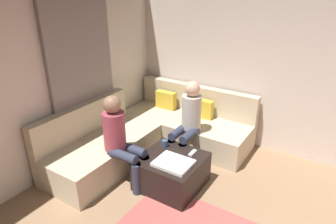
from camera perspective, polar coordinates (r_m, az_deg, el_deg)
The scene contains 9 objects.
wall_back at distance 4.49m, azimuth 27.78°, elevation 7.02°, with size 6.00×0.12×2.70m, color beige.
curtain_panel at distance 4.32m, azimuth -16.21°, elevation 6.87°, with size 0.06×1.10×2.50m, color gray.
sectional_couch at distance 4.60m, azimuth -3.08°, elevation -4.22°, with size 2.10×2.55×0.87m.
ottoman at distance 3.87m, azimuth 0.70°, elevation -11.41°, with size 0.76×0.76×0.42m, color black.
folded_blanket at distance 3.61m, azimuth 1.06°, elevation -9.85°, with size 0.44×0.36×0.04m, color white.
coffee_mug at distance 3.96m, azimuth -0.62°, elevation -6.10°, with size 0.08×0.08×0.10m, color #334C72.
game_remote at distance 3.83m, azimuth 4.78°, elevation -7.90°, with size 0.05×0.15×0.02m, color white.
person_on_couch_back at distance 4.19m, azimuth 3.89°, elevation -1.43°, with size 0.30×0.60×1.20m.
person_on_couch_side at distance 3.74m, azimuth -9.18°, elevation -4.99°, with size 0.60×0.30×1.20m.
Camera 1 is at (0.31, -1.41, 2.44)m, focal length 31.46 mm.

